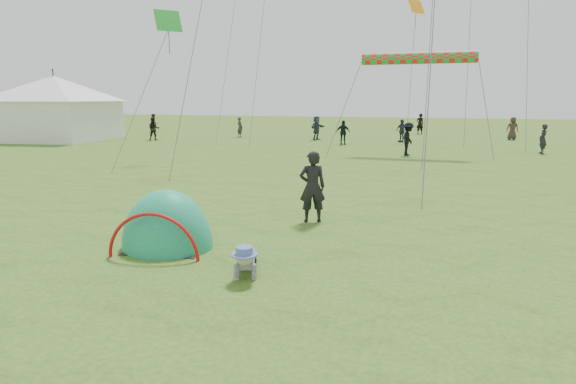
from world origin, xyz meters
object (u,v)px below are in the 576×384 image
(crawling_toddler, at_px, (246,259))
(popup_tent, at_px, (168,247))
(event_marquee, at_px, (56,106))
(standing_adult, at_px, (312,187))

(crawling_toddler, bearing_deg, popup_tent, 137.77)
(event_marquee, bearing_deg, crawling_toddler, -48.90)
(crawling_toddler, height_order, standing_adult, standing_adult)
(crawling_toddler, relative_size, popup_tent, 0.34)
(popup_tent, relative_size, standing_adult, 1.37)
(standing_adult, xyz_separation_m, event_marquee, (-23.70, 16.69, 1.61))
(standing_adult, distance_m, event_marquee, 29.03)
(crawling_toddler, distance_m, popup_tent, 2.37)
(popup_tent, relative_size, event_marquee, 0.34)
(crawling_toddler, distance_m, event_marquee, 31.21)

